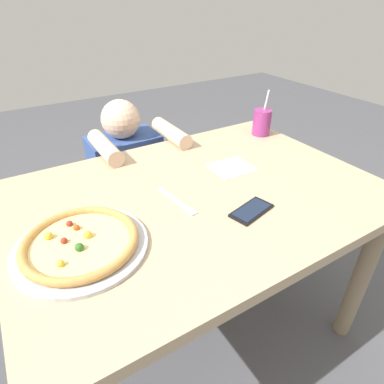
% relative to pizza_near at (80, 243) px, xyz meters
% --- Properties ---
extents(ground_plane, '(8.00, 8.00, 0.00)m').
position_rel_pizza_near_xyz_m(ground_plane, '(0.43, 0.08, -0.77)').
color(ground_plane, '#4C4C51').
extents(dining_table, '(1.30, 0.92, 0.75)m').
position_rel_pizza_near_xyz_m(dining_table, '(0.43, 0.08, -0.12)').
color(dining_table, tan).
rests_on(dining_table, ground).
extents(pizza_near, '(0.37, 0.37, 0.04)m').
position_rel_pizza_near_xyz_m(pizza_near, '(0.00, 0.00, 0.00)').
color(pizza_near, '#B7B7BC').
rests_on(pizza_near, dining_table).
extents(drink_cup_colored, '(0.09, 0.09, 0.22)m').
position_rel_pizza_near_xyz_m(drink_cup_colored, '(0.99, 0.37, 0.04)').
color(drink_cup_colored, '#8C2D72').
rests_on(drink_cup_colored, dining_table).
extents(paper_napkin, '(0.17, 0.15, 0.00)m').
position_rel_pizza_near_xyz_m(paper_napkin, '(0.65, 0.16, -0.02)').
color(paper_napkin, white).
rests_on(paper_napkin, dining_table).
extents(fork, '(0.04, 0.20, 0.00)m').
position_rel_pizza_near_xyz_m(fork, '(0.34, 0.06, -0.02)').
color(fork, silver).
rests_on(fork, dining_table).
extents(cell_phone, '(0.16, 0.11, 0.01)m').
position_rel_pizza_near_xyz_m(cell_phone, '(0.52, -0.11, -0.01)').
color(cell_phone, black).
rests_on(cell_phone, dining_table).
extents(diner_seated, '(0.39, 0.51, 0.91)m').
position_rel_pizza_near_xyz_m(diner_seated, '(0.41, 0.76, -0.35)').
color(diner_seated, '#333847').
rests_on(diner_seated, ground).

